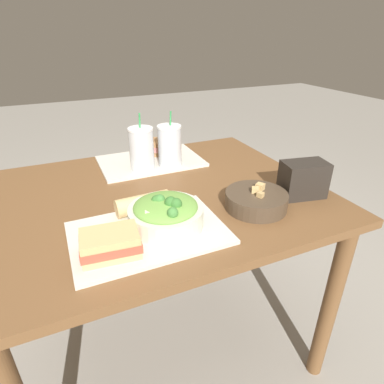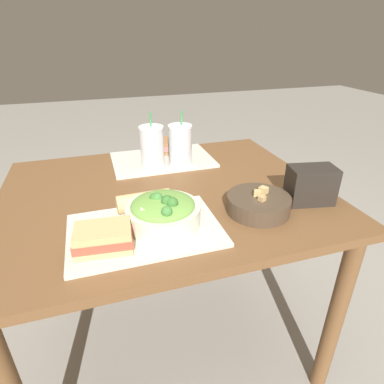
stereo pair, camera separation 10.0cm
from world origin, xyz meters
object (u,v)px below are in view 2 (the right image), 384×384
Objects in this scene: baguette_near at (145,201)px; salad_bowl at (163,211)px; sandwich_near at (104,238)px; soup_bowl at (258,203)px; drink_cup_dark at (152,149)px; sandwich_far at (169,146)px; drink_cup_red at (180,146)px; chip_bag at (311,185)px.

salad_bowl is at bearing -162.19° from baguette_near.
baguette_near is at bearing 56.82° from sandwich_near.
drink_cup_dark reaches higher than soup_bowl.
sandwich_near is at bearing 138.95° from baguette_near.
salad_bowl reaches higher than sandwich_far.
drink_cup_dark is (-0.26, 0.45, 0.06)m from soup_bowl.
drink_cup_red is at bearing -66.46° from sandwich_far.
baguette_near is at bearing -93.12° from sandwich_far.
sandwich_near is 0.91× the size of sandwich_far.
drink_cup_red is (0.22, 0.34, 0.05)m from baguette_near.
soup_bowl reaches higher than baguette_near.
chip_bag reaches higher than salad_bowl.
sandwich_near is (-0.49, -0.07, 0.01)m from soup_bowl.
sandwich_near is 0.56m from drink_cup_dark.
soup_bowl is 0.62m from sandwich_far.
drink_cup_red is at bearing 138.44° from chip_bag.
sandwich_far is (-0.15, 0.60, 0.01)m from soup_bowl.
salad_bowl is 0.32m from soup_bowl.
salad_bowl reaches higher than soup_bowl.
chip_bag is (0.35, -0.60, 0.02)m from sandwich_far.
salad_bowl is 0.45m from drink_cup_dark.
drink_cup_dark is 1.02× the size of drink_cup_red.
sandwich_far is at bearing 94.34° from drink_cup_red.
drink_cup_red reaches higher than sandwich_far.
salad_bowl reaches higher than sandwich_near.
soup_bowl is 0.20m from chip_bag.
drink_cup_red is (0.36, 0.51, 0.05)m from sandwich_near.
sandwich_far is 0.20m from drink_cup_dark.
drink_cup_red reaches higher than chip_bag.
drink_cup_dark is at bearing 120.30° from soup_bowl.
salad_bowl is 1.25× the size of sandwich_far.
soup_bowl and sandwich_far have the same top height.
baguette_near is 1.04× the size of chip_bag.
drink_cup_red is at bearing -0.00° from drink_cup_dark.
baguette_near is 0.74× the size of drink_cup_dark.
sandwich_far is (0.34, 0.67, -0.00)m from sandwich_near.
drink_cup_dark is at bearing 82.97° from salad_bowl.
drink_cup_dark is (0.09, 0.34, 0.05)m from baguette_near.
soup_bowl is 1.18× the size of baguette_near.
drink_cup_dark is (0.23, 0.51, 0.05)m from sandwich_near.
sandwich_near is at bearing -124.72° from drink_cup_red.
salad_bowl is 1.27× the size of baguette_near.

